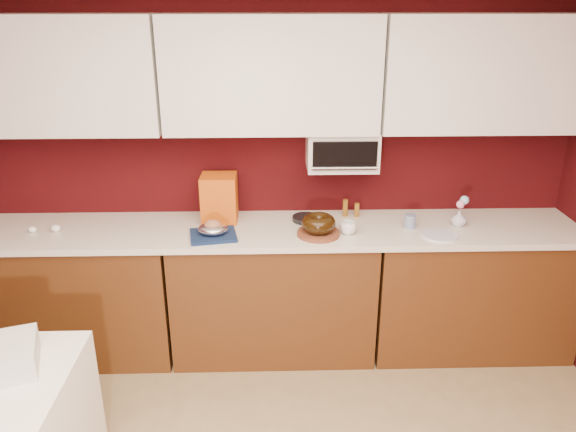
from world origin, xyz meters
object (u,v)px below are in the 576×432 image
(toaster_oven, at_px, (342,149))
(bundt_cake, at_px, (319,223))
(foil_ham_nest, at_px, (213,229))
(pandoro_box, at_px, (219,198))
(flower_vase, at_px, (459,217))
(blue_jar, at_px, (410,221))
(coffee_mug, at_px, (348,227))

(toaster_oven, bearing_deg, bundt_cake, -119.44)
(foil_ham_nest, bearing_deg, bundt_cake, 0.85)
(toaster_oven, bearing_deg, foil_ham_nest, -159.77)
(pandoro_box, height_order, flower_vase, pandoro_box)
(blue_jar, bearing_deg, foil_ham_nest, -174.69)
(coffee_mug, bearing_deg, bundt_cake, -175.20)
(toaster_oven, distance_m, pandoro_box, 0.86)
(bundt_cake, bearing_deg, blue_jar, 10.12)
(bundt_cake, bearing_deg, coffee_mug, 4.80)
(bundt_cake, bearing_deg, toaster_oven, 60.56)
(flower_vase, bearing_deg, bundt_cake, -172.02)
(bundt_cake, bearing_deg, pandoro_box, 156.99)
(toaster_oven, distance_m, coffee_mug, 0.51)
(coffee_mug, distance_m, flower_vase, 0.74)
(toaster_oven, xyz_separation_m, pandoro_box, (-0.80, -0.02, -0.32))
(toaster_oven, height_order, blue_jar, toaster_oven)
(toaster_oven, xyz_separation_m, bundt_cake, (-0.17, -0.29, -0.39))
(blue_jar, bearing_deg, bundt_cake, -169.88)
(coffee_mug, relative_size, blue_jar, 1.09)
(toaster_oven, bearing_deg, pandoro_box, -178.34)
(foil_ham_nest, distance_m, flower_vase, 1.58)
(toaster_oven, relative_size, foil_ham_nest, 2.44)
(foil_ham_nest, bearing_deg, blue_jar, 5.31)
(blue_jar, height_order, flower_vase, flower_vase)
(foil_ham_nest, relative_size, blue_jar, 2.07)
(blue_jar, bearing_deg, flower_vase, 3.96)
(pandoro_box, xyz_separation_m, coffee_mug, (0.82, -0.25, -0.11))
(bundt_cake, xyz_separation_m, flower_vase, (0.92, 0.13, -0.02))
(flower_vase, bearing_deg, foil_ham_nest, -174.96)
(foil_ham_nest, xyz_separation_m, blue_jar, (1.25, 0.12, -0.01))
(coffee_mug, bearing_deg, flower_vase, 8.80)
(bundt_cake, height_order, pandoro_box, pandoro_box)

